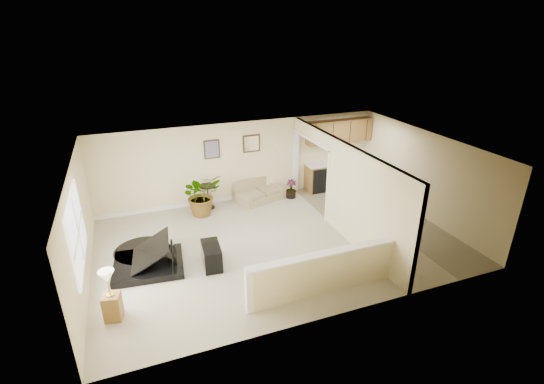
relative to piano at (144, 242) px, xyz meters
name	(u,v)px	position (x,y,z in m)	size (l,w,h in m)	color
floor	(277,242)	(3.27, -0.11, -0.62)	(9.00, 9.00, 0.00)	#BDB193
back_wall	(242,161)	(3.27, 2.89, 0.63)	(9.00, 0.04, 2.50)	beige
front_wall	(338,261)	(3.27, -3.11, 0.63)	(9.00, 0.04, 2.50)	beige
left_wall	(79,229)	(-1.23, -0.11, 0.63)	(0.04, 6.00, 2.50)	beige
right_wall	(424,175)	(7.77, -0.11, 0.63)	(0.04, 6.00, 2.50)	beige
ceiling	(278,150)	(3.27, -0.11, 1.88)	(9.00, 6.00, 0.04)	white
kitchen_vinyl	(379,221)	(6.42, -0.11, -0.61)	(2.70, 6.00, 0.01)	tan
interior_partition	(336,186)	(5.07, 0.14, 0.60)	(0.18, 5.99, 2.50)	beige
pony_half_wall	(322,273)	(3.34, -2.41, -0.10)	(3.42, 0.22, 1.00)	beige
left_window	(76,232)	(-1.22, -0.61, 0.83)	(0.05, 2.15, 1.45)	white
wall_art_left	(212,149)	(2.32, 2.86, 1.13)	(0.48, 0.04, 0.58)	#3B2815
wall_mirror	(251,144)	(3.57, 2.86, 1.18)	(0.55, 0.04, 0.55)	#3B2815
kitchen_cabinets	(336,163)	(6.46, 2.62, 0.25)	(2.36, 0.65, 2.33)	brown
piano	(144,242)	(0.00, 0.00, 0.00)	(1.94, 2.00, 1.48)	black
piano_bench	(212,256)	(1.44, -0.57, -0.35)	(0.40, 0.80, 0.53)	black
loveseat	(259,190)	(3.71, 2.59, -0.29)	(1.75, 1.28, 0.86)	tan
accent_table	(208,194)	(2.04, 2.54, -0.14)	(0.51, 0.51, 0.74)	black
palm_plant	(202,195)	(1.79, 2.19, 0.00)	(1.35, 1.25, 1.26)	black
small_plant	(291,190)	(4.72, 2.35, -0.36)	(0.45, 0.45, 0.61)	black
lamp_stand	(111,299)	(-0.73, -1.67, -0.16)	(0.38, 0.38, 1.08)	brown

